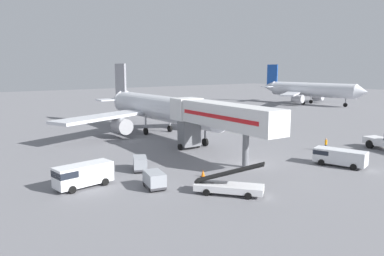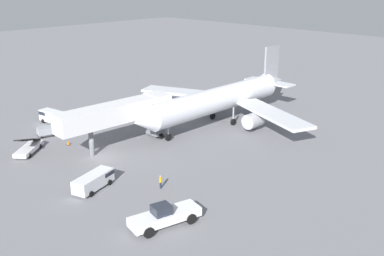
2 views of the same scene
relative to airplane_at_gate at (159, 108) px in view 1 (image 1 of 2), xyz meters
name	(u,v)px [view 1 (image 1 of 2)]	position (x,y,z in m)	size (l,w,h in m)	color
ground_plane	(250,164)	(-1.90, -22.88, -4.12)	(300.00, 300.00, 0.00)	slate
airplane_at_gate	(159,108)	(0.00, 0.00, 0.00)	(35.48, 36.33, 11.37)	silver
jet_bridge	(216,117)	(-3.00, -18.15, 0.83)	(3.95, 18.08, 6.71)	silver
belt_loader_truck	(229,186)	(-10.49, -29.02, -3.37)	(5.19, 5.74, 2.92)	white
service_van_far_center	(339,156)	(5.54, -28.95, -3.06)	(3.45, 5.77, 1.82)	silver
service_van_outer_right	(82,174)	(-20.03, -19.90, -2.91)	(5.44, 2.67, 2.11)	white
baggage_cart_rear_left	(140,163)	(-13.12, -17.95, -3.31)	(2.35, 2.98, 1.45)	#38383D
baggage_cart_near_left	(154,179)	(-14.88, -23.96, -3.28)	(2.00, 2.79, 1.51)	#38383D
ground_crew_worker_foreground	(326,144)	(11.02, -23.54, -3.26)	(0.44, 0.44, 1.63)	#1E2333
safety_cone_alpha	(203,173)	(-9.13, -23.60, -3.77)	(0.47, 0.47, 0.71)	black
safety_cone_bravo	(60,169)	(-20.08, -13.50, -3.87)	(0.32, 0.32, 0.50)	black
airplane_background	(309,90)	(60.55, 16.91, 0.03)	(31.00, 32.89, 11.46)	silver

